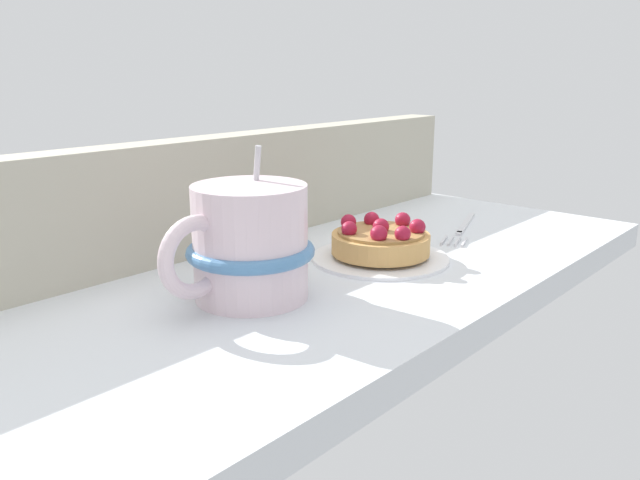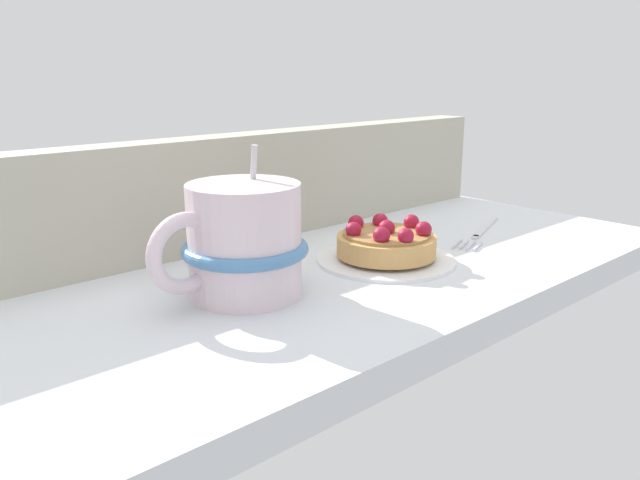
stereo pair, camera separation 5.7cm
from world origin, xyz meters
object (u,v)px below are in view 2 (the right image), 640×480
raspberry_tart (386,242)px  coffee_mug (239,241)px  dessert_plate (386,258)px  dessert_fork (480,231)px

raspberry_tart → coffee_mug: 16.17cm
dessert_plate → coffee_mug: size_ratio=0.96×
raspberry_tart → coffee_mug: size_ratio=0.69×
raspberry_tart → dessert_fork: raspberry_tart is taller
coffee_mug → dessert_fork: bearing=-4.0°
raspberry_tart → dessert_fork: (15.72, -0.17, -1.68)cm
raspberry_tart → dessert_plate: bearing=130.4°
coffee_mug → dessert_fork: 31.91cm
dessert_plate → dessert_fork: (15.73, -0.17, -0.02)cm
dessert_fork → coffee_mug: bearing=176.0°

